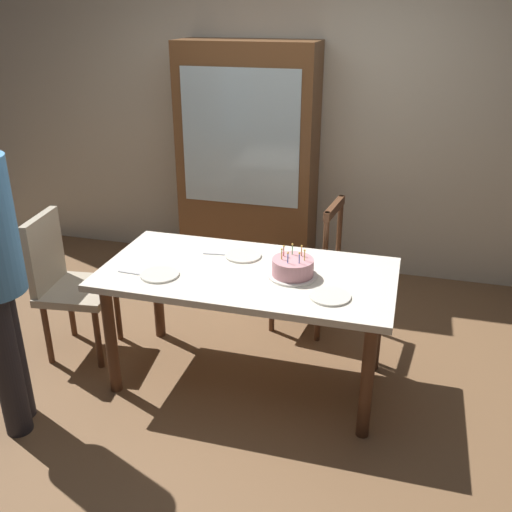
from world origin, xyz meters
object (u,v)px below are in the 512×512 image
(dining_table, at_px, (248,285))
(birthday_cake, at_px, (293,268))
(plate_near_celebrant, at_px, (160,275))
(plate_near_guest, at_px, (330,296))
(china_cabinet, at_px, (248,163))
(plate_far_side, at_px, (243,255))
(chair_spindle_back, at_px, (307,267))
(chair_upholstered, at_px, (65,278))

(dining_table, xyz_separation_m, birthday_cake, (0.26, 0.00, 0.14))
(plate_near_celebrant, relative_size, plate_near_guest, 1.00)
(china_cabinet, bearing_deg, plate_near_guest, -61.39)
(plate_far_side, relative_size, chair_spindle_back, 0.23)
(plate_far_side, bearing_deg, dining_table, -66.23)
(plate_near_celebrant, relative_size, plate_far_side, 1.00)
(dining_table, distance_m, birthday_cake, 0.30)
(dining_table, height_order, chair_spindle_back, chair_spindle_back)
(birthday_cake, bearing_deg, dining_table, -179.18)
(dining_table, height_order, plate_near_celebrant, plate_near_celebrant)
(dining_table, xyz_separation_m, chair_upholstered, (-1.23, 0.00, -0.12))
(plate_far_side, bearing_deg, chair_upholstered, -170.62)
(chair_spindle_back, xyz_separation_m, china_cabinet, (-0.67, 0.82, 0.49))
(plate_far_side, distance_m, chair_spindle_back, 0.69)
(birthday_cake, relative_size, chair_upholstered, 0.29)
(birthday_cake, height_order, chair_spindle_back, chair_spindle_back)
(chair_spindle_back, height_order, china_cabinet, china_cabinet)
(chair_upholstered, xyz_separation_m, china_cabinet, (0.78, 1.56, 0.42))
(chair_spindle_back, bearing_deg, plate_near_celebrant, -126.08)
(birthday_cake, relative_size, chair_spindle_back, 0.29)
(dining_table, bearing_deg, china_cabinet, 106.10)
(birthday_cake, bearing_deg, chair_upholstered, -179.92)
(birthday_cake, relative_size, china_cabinet, 0.15)
(plate_far_side, height_order, china_cabinet, china_cabinet)
(plate_near_celebrant, xyz_separation_m, plate_near_guest, (0.97, 0.00, 0.00))
(chair_spindle_back, bearing_deg, china_cabinet, 129.18)
(chair_spindle_back, bearing_deg, chair_upholstered, -152.93)
(birthday_cake, distance_m, china_cabinet, 1.72)
(plate_near_celebrant, height_order, chair_spindle_back, chair_spindle_back)
(dining_table, xyz_separation_m, plate_near_guest, (0.50, -0.19, 0.10))
(chair_spindle_back, bearing_deg, plate_near_guest, -72.84)
(plate_near_guest, height_order, chair_upholstered, chair_upholstered)
(chair_spindle_back, distance_m, china_cabinet, 1.16)
(birthday_cake, relative_size, plate_near_guest, 1.27)
(plate_far_side, height_order, plate_near_guest, same)
(dining_table, relative_size, chair_spindle_back, 1.77)
(dining_table, relative_size, china_cabinet, 0.88)
(birthday_cake, xyz_separation_m, chair_upholstered, (-1.49, -0.00, -0.26))
(birthday_cake, distance_m, plate_far_side, 0.40)
(plate_near_guest, bearing_deg, plate_far_side, 147.02)
(plate_near_celebrant, xyz_separation_m, chair_upholstered, (-0.77, 0.19, -0.22))
(dining_table, distance_m, chair_upholstered, 1.23)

